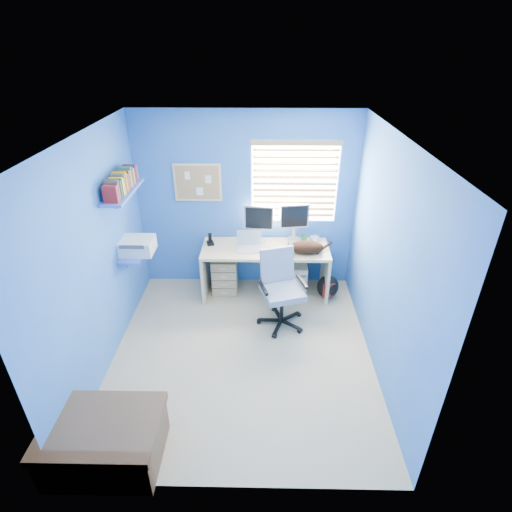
{
  "coord_description": "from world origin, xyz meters",
  "views": [
    {
      "loc": [
        0.23,
        -3.55,
        3.31
      ],
      "look_at": [
        0.15,
        0.65,
        0.95
      ],
      "focal_mm": 28.0,
      "sensor_mm": 36.0,
      "label": 1
    }
  ],
  "objects_px": {
    "laptop": "(250,242)",
    "tower_pc": "(299,276)",
    "desk": "(265,271)",
    "office_chair": "(281,298)",
    "cat": "(307,247)"
  },
  "relations": [
    {
      "from": "desk",
      "to": "laptop",
      "type": "xyz_separation_m",
      "value": [
        -0.21,
        -0.05,
        0.48
      ]
    },
    {
      "from": "office_chair",
      "to": "tower_pc",
      "type": "bearing_deg",
      "value": 68.56
    },
    {
      "from": "laptop",
      "to": "tower_pc",
      "type": "height_order",
      "value": "laptop"
    },
    {
      "from": "tower_pc",
      "to": "office_chair",
      "type": "distance_m",
      "value": 0.83
    },
    {
      "from": "office_chair",
      "to": "desk",
      "type": "bearing_deg",
      "value": 106.63
    },
    {
      "from": "tower_pc",
      "to": "office_chair",
      "type": "height_order",
      "value": "office_chair"
    },
    {
      "from": "cat",
      "to": "tower_pc",
      "type": "bearing_deg",
      "value": 85.03
    },
    {
      "from": "cat",
      "to": "office_chair",
      "type": "relative_size",
      "value": 0.46
    },
    {
      "from": "cat",
      "to": "desk",
      "type": "bearing_deg",
      "value": 149.96
    },
    {
      "from": "cat",
      "to": "office_chair",
      "type": "distance_m",
      "value": 0.77
    },
    {
      "from": "laptop",
      "to": "tower_pc",
      "type": "distance_m",
      "value": 0.96
    },
    {
      "from": "desk",
      "to": "laptop",
      "type": "distance_m",
      "value": 0.53
    },
    {
      "from": "laptop",
      "to": "cat",
      "type": "height_order",
      "value": "laptop"
    },
    {
      "from": "desk",
      "to": "tower_pc",
      "type": "height_order",
      "value": "desk"
    },
    {
      "from": "laptop",
      "to": "tower_pc",
      "type": "xyz_separation_m",
      "value": [
        0.71,
        0.16,
        -0.62
      ]
    }
  ]
}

